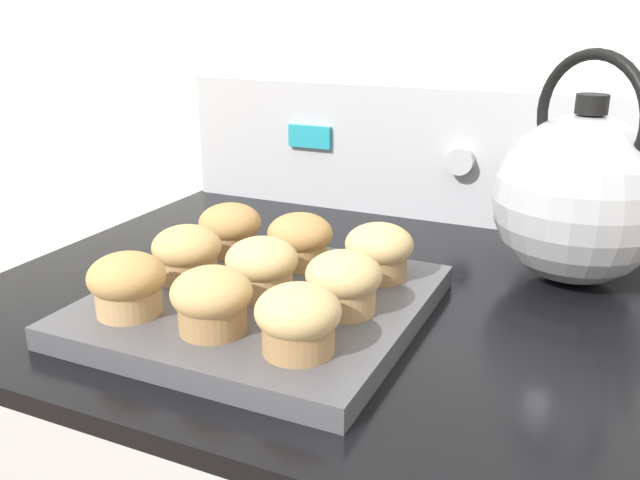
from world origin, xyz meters
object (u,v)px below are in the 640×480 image
muffin_pan (262,304)px  muffin_r0_c2 (298,319)px  muffin_r1_c0 (187,253)px  muffin_r2_c2 (379,251)px  muffin_r0_c1 (212,300)px  muffin_r2_c0 (230,228)px  muffin_r1_c2 (344,282)px  tea_kettle (581,197)px  muffin_r0_c0 (127,283)px  muffin_r1_c1 (262,266)px  muffin_r2_c1 (300,239)px

muffin_pan → muffin_r0_c2: size_ratio=4.31×
muffin_r1_c0 → muffin_pan: bearing=-0.6°
muffin_r1_c0 → muffin_r2_c2: bearing=26.8°
muffin_r0_c1 → muffin_r2_c0: bearing=117.4°
muffin_r1_c2 → tea_kettle: size_ratio=0.28×
muffin_r0_c0 → muffin_r0_c1: same height
muffin_pan → muffin_r1_c1: 0.04m
muffin_pan → muffin_r0_c1: muffin_r0_c1 is taller
muffin_r0_c2 → muffin_r2_c0: size_ratio=1.00×
muffin_r0_c2 → muffin_r2_c0: same height
muffin_pan → muffin_r1_c1: size_ratio=4.31×
muffin_r0_c0 → muffin_r1_c2: 0.20m
muffin_r0_c0 → tea_kettle: bearing=41.1°
muffin_r0_c1 → muffin_r1_c0: size_ratio=1.00×
muffin_r1_c2 → muffin_r0_c2: bearing=-91.9°
muffin_r0_c0 → muffin_r0_c1: size_ratio=1.00×
muffin_r1_c0 → muffin_r1_c2: bearing=-1.1°
tea_kettle → muffin_r1_c1: bearing=-140.1°
muffin_r2_c2 → muffin_r0_c1: bearing=-116.5°
muffin_r0_c2 → muffin_r1_c2: (0.00, 0.09, 0.00)m
muffin_r0_c2 → muffin_r1_c1: (-0.08, 0.09, 0.00)m
muffin_r2_c0 → muffin_r0_c0: bearing=-89.5°
muffin_r1_c0 → tea_kettle: size_ratio=0.28×
muffin_r0_c1 → muffin_r2_c1: size_ratio=1.00×
muffin_r0_c0 → muffin_r2_c0: 0.18m
muffin_r0_c1 → tea_kettle: size_ratio=0.28×
muffin_r2_c0 → muffin_r2_c1: size_ratio=1.00×
muffin_pan → tea_kettle: 0.36m
muffin_r1_c1 → muffin_r2_c2: same height
muffin_r0_c2 → muffin_r2_c1: same height
muffin_r2_c0 → muffin_r1_c0: bearing=-87.7°
muffin_r0_c2 → muffin_r1_c2: 0.09m
muffin_r1_c0 → tea_kettle: tea_kettle is taller
muffin_r0_c0 → tea_kettle: size_ratio=0.28×
muffin_r1_c2 → tea_kettle: bearing=51.3°
muffin_r0_c1 → tea_kettle: (0.27, 0.31, 0.04)m
muffin_r2_c0 → muffin_r1_c1: bearing=-44.3°
muffin_r0_c0 → muffin_r2_c0: (-0.00, 0.18, 0.00)m
muffin_r1_c0 → muffin_r0_c1: bearing=-45.0°
muffin_r1_c2 → muffin_r1_c1: bearing=178.4°
muffin_pan → muffin_r1_c1: muffin_r1_c1 is taller
muffin_r0_c0 → muffin_r2_c0: bearing=90.5°
muffin_r1_c0 → muffin_r1_c1: bearing=-0.7°
muffin_r1_c2 → muffin_r2_c1: same height
muffin_r2_c2 → muffin_r1_c2: bearing=-90.5°
muffin_r0_c1 → muffin_r2_c2: (0.09, 0.18, 0.00)m
muffin_r1_c0 → muffin_r2_c0: size_ratio=1.00×
muffin_pan → muffin_r2_c1: 0.10m
muffin_r1_c1 → muffin_r2_c0: 0.13m
muffin_r1_c0 → muffin_r2_c1: 0.12m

